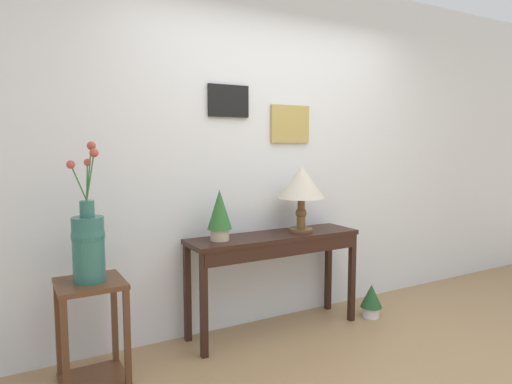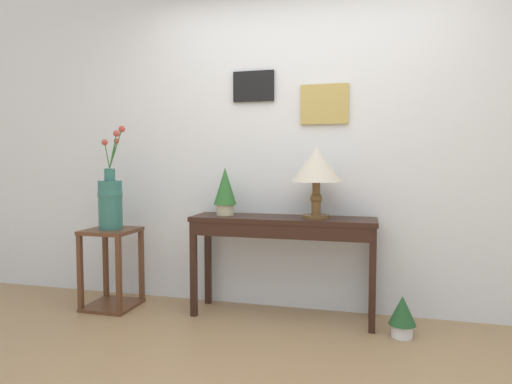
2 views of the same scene
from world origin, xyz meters
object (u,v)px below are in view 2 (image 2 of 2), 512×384
object	(u,v)px
potted_plant_on_console	(225,189)
console_table	(282,232)
pedestal_stand_left	(112,268)
table_lamp	(316,167)
potted_plant_floor	(402,315)
flower_vase_tall	(110,199)

from	to	relation	value
potted_plant_on_console	console_table	bearing A→B (deg)	-4.26
console_table	potted_plant_on_console	world-z (taller)	potted_plant_on_console
console_table	pedestal_stand_left	size ratio (longest dim) A/B	2.15
table_lamp	potted_plant_floor	world-z (taller)	table_lamp
flower_vase_tall	potted_plant_on_console	bearing A→B (deg)	8.46
flower_vase_tall	potted_plant_floor	xyz separation A→B (m)	(2.22, -0.06, -0.73)
potted_plant_on_console	flower_vase_tall	distance (m)	0.93
console_table	potted_plant_floor	bearing A→B (deg)	-10.51
potted_plant_on_console	potted_plant_floor	size ratio (longest dim) A/B	1.30
table_lamp	flower_vase_tall	distance (m)	1.64
table_lamp	potted_plant_floor	bearing A→B (deg)	-16.77
table_lamp	pedestal_stand_left	size ratio (longest dim) A/B	0.82
console_table	pedestal_stand_left	distance (m)	1.42
potted_plant_on_console	pedestal_stand_left	size ratio (longest dim) A/B	0.58
potted_plant_on_console	potted_plant_floor	world-z (taller)	potted_plant_on_console
pedestal_stand_left	flower_vase_tall	xyz separation A→B (m)	(0.00, 0.00, 0.56)
console_table	potted_plant_floor	world-z (taller)	console_table
pedestal_stand_left	potted_plant_floor	distance (m)	2.23
console_table	potted_plant_on_console	distance (m)	0.55
table_lamp	flower_vase_tall	world-z (taller)	flower_vase_tall
console_table	pedestal_stand_left	world-z (taller)	console_table
pedestal_stand_left	console_table	bearing A→B (deg)	4.33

